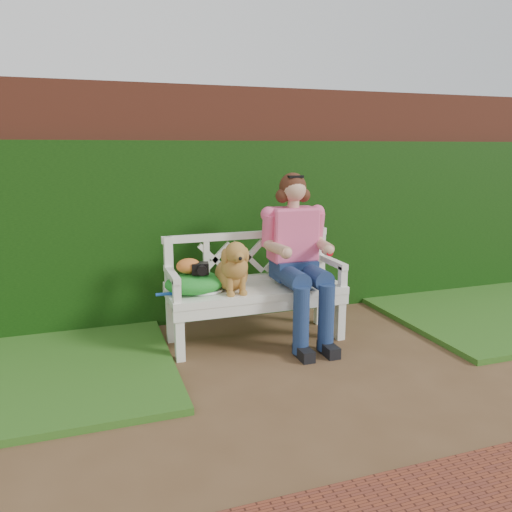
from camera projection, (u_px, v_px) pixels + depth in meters
name	position (u px, v px, depth m)	size (l,w,h in m)	color
ground	(343.00, 382.00, 3.56)	(60.00, 60.00, 0.00)	#523721
brick_wall	(257.00, 202.00, 5.08)	(10.00, 0.30, 2.20)	brown
ivy_hedge	(264.00, 229.00, 4.93)	(10.00, 0.18, 1.70)	#17410C
grass_right	(508.00, 307.00, 5.14)	(2.60, 2.00, 0.05)	#275B1C
garden_bench	(256.00, 314.00, 4.28)	(1.58, 0.60, 0.48)	white
seated_woman	(295.00, 258.00, 4.27)	(0.60, 0.80, 1.42)	#F7566B
dog	(232.00, 265.00, 4.06)	(0.29, 0.40, 0.44)	brown
tennis_racket	(201.00, 291.00, 4.08)	(0.57, 0.24, 0.03)	white
green_bag	(195.00, 283.00, 4.05)	(0.48, 0.37, 0.17)	#1F6C2E
camera_item	(200.00, 268.00, 4.00)	(0.13, 0.10, 0.09)	black
baseball_glove	(188.00, 266.00, 4.01)	(0.20, 0.14, 0.12)	#C16426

